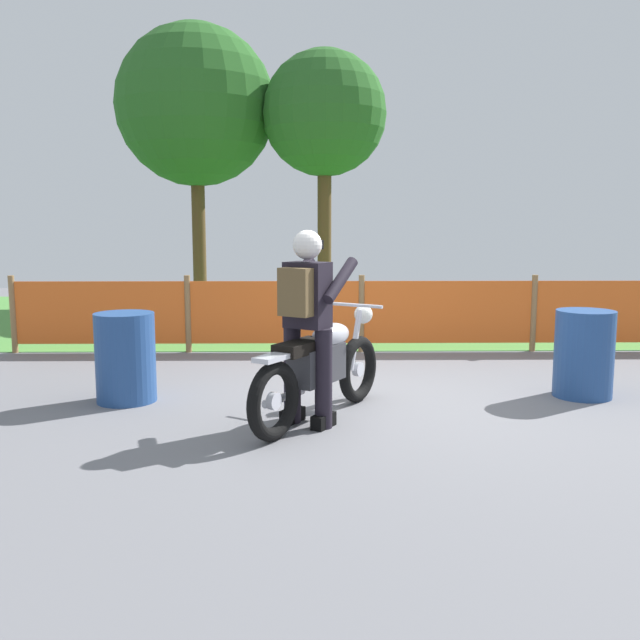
# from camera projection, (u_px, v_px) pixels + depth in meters

# --- Properties ---
(ground) EXTENTS (24.00, 24.00, 0.02)m
(ground) POSITION_uv_depth(u_px,v_px,m) (381.00, 402.00, 6.80)
(ground) COLOR slate
(grass_verge) EXTENTS (24.00, 7.09, 0.01)m
(grass_verge) POSITION_uv_depth(u_px,v_px,m) (347.00, 316.00, 12.90)
(grass_verge) COLOR #4C8C3D
(grass_verge) RESTS_ON ground
(barrier_fence) EXTENTS (9.49, 0.08, 1.05)m
(barrier_fence) POSITION_uv_depth(u_px,v_px,m) (361.00, 313.00, 9.31)
(barrier_fence) COLOR olive
(barrier_fence) RESTS_ON ground
(tree_leftmost) EXTENTS (3.25, 3.25, 5.75)m
(tree_leftmost) POSITION_uv_depth(u_px,v_px,m) (196.00, 107.00, 14.05)
(tree_leftmost) COLOR brown
(tree_leftmost) RESTS_ON ground
(tree_near_left) EXTENTS (2.47, 2.47, 5.13)m
(tree_near_left) POSITION_uv_depth(u_px,v_px,m) (325.00, 115.00, 13.60)
(tree_near_left) COLOR brown
(tree_near_left) RESTS_ON ground
(motorcycle_lead) EXTENTS (1.21, 1.82, 0.99)m
(motorcycle_lead) POSITION_uv_depth(u_px,v_px,m) (321.00, 367.00, 6.11)
(motorcycle_lead) COLOR black
(motorcycle_lead) RESTS_ON ground
(rider_lead) EXTENTS (0.71, 0.79, 1.69)m
(rider_lead) POSITION_uv_depth(u_px,v_px,m) (307.00, 317.00, 5.85)
(rider_lead) COLOR black
(rider_lead) RESTS_ON ground
(oil_drum) EXTENTS (0.58, 0.58, 0.88)m
(oil_drum) POSITION_uv_depth(u_px,v_px,m) (125.00, 357.00, 6.73)
(oil_drum) COLOR navy
(oil_drum) RESTS_ON ground
(spare_drum) EXTENTS (0.58, 0.58, 0.88)m
(spare_drum) POSITION_uv_depth(u_px,v_px,m) (584.00, 354.00, 6.92)
(spare_drum) COLOR navy
(spare_drum) RESTS_ON ground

